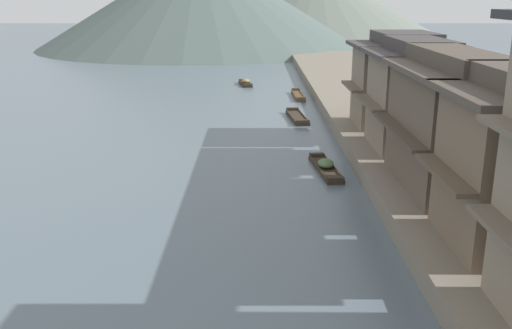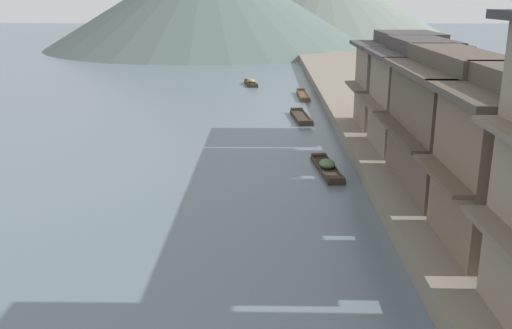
% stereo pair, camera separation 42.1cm
% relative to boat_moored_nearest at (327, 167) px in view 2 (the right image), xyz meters
% --- Properties ---
extents(riverbank_right, '(18.00, 110.00, 0.89)m').
position_rel_boat_moored_nearest_xyz_m(riverbank_right, '(10.56, 6.51, 0.22)').
color(riverbank_right, slate).
rests_on(riverbank_right, ground).
extents(boat_moored_nearest, '(1.47, 5.00, 0.67)m').
position_rel_boat_moored_nearest_xyz_m(boat_moored_nearest, '(0.00, 0.00, 0.00)').
color(boat_moored_nearest, '#33281E').
rests_on(boat_moored_nearest, ground).
extents(boat_moored_second, '(1.01, 5.54, 0.47)m').
position_rel_boat_moored_nearest_xyz_m(boat_moored_second, '(0.18, 23.69, -0.07)').
color(boat_moored_second, brown).
rests_on(boat_moored_second, ground).
extents(boat_moored_third, '(1.64, 3.92, 0.71)m').
position_rel_boat_moored_nearest_xyz_m(boat_moored_third, '(-4.98, 31.31, 0.04)').
color(boat_moored_third, '#33281E').
rests_on(boat_moored_third, ground).
extents(boat_moored_far, '(1.58, 5.27, 0.45)m').
position_rel_boat_moored_nearest_xyz_m(boat_moored_far, '(-0.60, 13.69, -0.07)').
color(boat_moored_far, '#33281E').
rests_on(boat_moored_far, ground).
extents(house_waterfront_tall, '(5.17, 8.28, 6.14)m').
position_rel_boat_moored_nearest_xyz_m(house_waterfront_tall, '(4.87, -5.12, 3.67)').
color(house_waterfront_tall, brown).
rests_on(house_waterfront_tall, riverbank_right).
extents(house_waterfront_narrow, '(5.75, 6.11, 6.14)m').
position_rel_boat_moored_nearest_xyz_m(house_waterfront_narrow, '(5.16, 1.73, 3.68)').
color(house_waterfront_narrow, '#7F705B').
rests_on(house_waterfront_narrow, riverbank_right).
extents(house_waterfront_far, '(7.12, 5.46, 6.14)m').
position_rel_boat_moored_nearest_xyz_m(house_waterfront_far, '(5.85, 7.74, 3.68)').
color(house_waterfront_far, '#7F705B').
rests_on(house_waterfront_far, riverbank_right).
extents(hill_far_east, '(57.19, 57.19, 15.42)m').
position_rel_boat_moored_nearest_xyz_m(hill_far_east, '(9.87, 102.56, 7.49)').
color(hill_far_east, slate).
rests_on(hill_far_east, ground).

